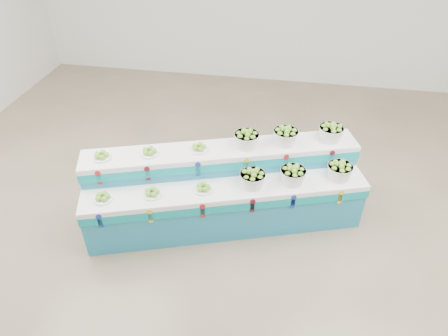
% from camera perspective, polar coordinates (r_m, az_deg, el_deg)
% --- Properties ---
extents(ground, '(10.00, 10.00, 0.00)m').
position_cam_1_polar(ground, '(5.51, 0.21, -9.47)').
color(ground, brown).
rests_on(ground, ground).
extents(display_stand, '(3.73, 2.04, 1.02)m').
position_cam_1_polar(display_stand, '(5.42, -0.00, -3.05)').
color(display_stand, teal).
rests_on(display_stand, ground).
extents(plate_lower_left, '(0.30, 0.30, 0.09)m').
position_cam_1_polar(plate_lower_left, '(5.13, -16.60, -3.88)').
color(plate_lower_left, white).
rests_on(plate_lower_left, display_stand).
extents(plate_lower_mid, '(0.30, 0.30, 0.09)m').
position_cam_1_polar(plate_lower_mid, '(5.06, -10.02, -3.35)').
color(plate_lower_mid, white).
rests_on(plate_lower_mid, display_stand).
extents(plate_lower_right, '(0.30, 0.30, 0.09)m').
position_cam_1_polar(plate_lower_right, '(5.06, -2.90, -2.73)').
color(plate_lower_right, white).
rests_on(plate_lower_right, display_stand).
extents(basket_lower_left, '(0.41, 0.41, 0.23)m').
position_cam_1_polar(basket_lower_left, '(5.09, 4.01, -1.47)').
color(basket_lower_left, silver).
rests_on(basket_lower_left, display_stand).
extents(basket_lower_mid, '(0.41, 0.41, 0.23)m').
position_cam_1_polar(basket_lower_mid, '(5.21, 9.60, -0.94)').
color(basket_lower_mid, silver).
rests_on(basket_lower_mid, display_stand).
extents(basket_lower_right, '(0.41, 0.41, 0.23)m').
position_cam_1_polar(basket_lower_right, '(5.41, 15.83, -0.34)').
color(basket_lower_right, silver).
rests_on(basket_lower_right, display_stand).
extents(plate_upper_left, '(0.30, 0.30, 0.09)m').
position_cam_1_polar(plate_upper_left, '(5.31, -16.73, 1.72)').
color(plate_upper_left, white).
rests_on(plate_upper_left, display_stand).
extents(plate_upper_mid, '(0.30, 0.30, 0.09)m').
position_cam_1_polar(plate_upper_mid, '(5.24, -10.39, 2.30)').
color(plate_upper_mid, white).
rests_on(plate_upper_mid, display_stand).
extents(plate_upper_right, '(0.30, 0.30, 0.09)m').
position_cam_1_polar(plate_upper_right, '(5.24, -3.52, 2.91)').
color(plate_upper_right, white).
rests_on(plate_upper_right, display_stand).
extents(basket_upper_left, '(0.41, 0.41, 0.23)m').
position_cam_1_polar(basket_upper_left, '(5.27, 3.17, 4.08)').
color(basket_upper_left, silver).
rests_on(basket_upper_left, display_stand).
extents(basket_upper_mid, '(0.41, 0.41, 0.23)m').
position_cam_1_polar(basket_upper_mid, '(5.39, 8.60, 4.48)').
color(basket_upper_mid, silver).
rests_on(basket_upper_mid, display_stand).
extents(basket_upper_right, '(0.41, 0.41, 0.23)m').
position_cam_1_polar(basket_upper_right, '(5.58, 14.69, 4.87)').
color(basket_upper_right, silver).
rests_on(basket_upper_right, display_stand).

